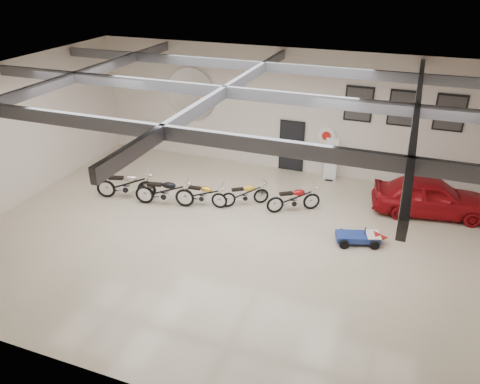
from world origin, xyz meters
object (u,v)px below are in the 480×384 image
at_px(vintage_car, 431,196).
at_px(motorcycle_gold, 202,194).
at_px(go_kart, 363,235).
at_px(motorcycle_silver, 126,184).
at_px(motorcycle_yellow, 245,194).
at_px(banner_stand, 331,159).
at_px(motorcycle_red, 294,198).
at_px(motorcycle_black, 164,191).

bearing_deg(vintage_car, motorcycle_gold, 97.67).
bearing_deg(go_kart, motorcycle_silver, 161.84).
bearing_deg(motorcycle_silver, vintage_car, -3.32).
distance_m(motorcycle_silver, motorcycle_yellow, 4.42).
relative_size(banner_stand, vintage_car, 0.47).
height_order(banner_stand, motorcycle_red, banner_stand).
bearing_deg(motorcycle_yellow, banner_stand, 17.44).
distance_m(banner_stand, vintage_car, 4.07).
distance_m(banner_stand, motorcycle_silver, 7.97).
distance_m(motorcycle_silver, vintage_car, 10.88).
bearing_deg(motorcycle_silver, motorcycle_gold, -9.31).
relative_size(banner_stand, go_kart, 1.10).
relative_size(motorcycle_red, vintage_car, 0.49).
xyz_separation_m(motorcycle_red, go_kart, (2.56, -1.28, -0.20)).
bearing_deg(go_kart, banner_stand, 95.89).
bearing_deg(go_kart, motorcycle_black, 161.69).
bearing_deg(banner_stand, motorcycle_gold, -142.83).
distance_m(motorcycle_gold, motorcycle_red, 3.26).
bearing_deg(go_kart, vintage_car, 37.69).
distance_m(banner_stand, motorcycle_black, 6.66).
distance_m(go_kart, vintage_car, 3.39).
xyz_separation_m(motorcycle_silver, motorcycle_gold, (2.90, 0.42, -0.09)).
bearing_deg(motorcycle_yellow, motorcycle_silver, 158.60).
bearing_deg(motorcycle_yellow, motorcycle_black, 165.81).
distance_m(motorcycle_yellow, vintage_car, 6.47).
bearing_deg(motorcycle_gold, banner_stand, 39.02).
relative_size(banner_stand, motorcycle_yellow, 1.03).
bearing_deg(vintage_car, go_kart, 136.48).
xyz_separation_m(motorcycle_gold, go_kart, (5.73, -0.51, -0.18)).
bearing_deg(motorcycle_yellow, vintage_car, -19.65).
xyz_separation_m(motorcycle_red, vintage_car, (4.48, 1.48, 0.17)).
height_order(motorcycle_yellow, vintage_car, vintage_car).
xyz_separation_m(motorcycle_silver, vintage_car, (10.55, 2.68, 0.10)).
bearing_deg(motorcycle_red, banner_stand, 44.86).
xyz_separation_m(motorcycle_black, motorcycle_yellow, (2.71, 1.01, -0.10)).
height_order(motorcycle_silver, motorcycle_yellow, motorcycle_silver).
bearing_deg(banner_stand, motorcycle_red, -110.37).
bearing_deg(motorcycle_black, motorcycle_yellow, 9.31).
xyz_separation_m(banner_stand, motorcycle_silver, (-6.78, -4.18, -0.34)).
height_order(motorcycle_yellow, go_kart, motorcycle_yellow).
height_order(banner_stand, motorcycle_black, banner_stand).
height_order(go_kart, vintage_car, vintage_car).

